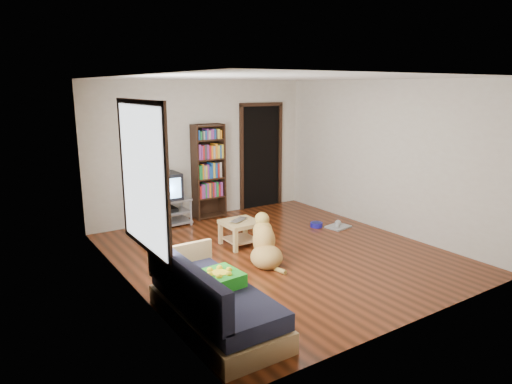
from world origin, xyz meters
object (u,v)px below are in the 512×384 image
sofa (211,303)px  dog (265,245)px  tv_stand (165,212)px  crt_tv (163,186)px  coffee_table (241,228)px  laptop (241,221)px  dog_bowl (316,225)px  green_cushion (219,279)px  bookshelf (208,166)px  grey_rag (338,227)px

sofa → dog: 1.87m
tv_stand → sofa: sofa is taller
crt_tv → coffee_table: (0.61, -1.65, -0.46)m
laptop → crt_tv: (-0.61, 1.68, 0.33)m
sofa → dog_bowl: bearing=32.7°
green_cushion → sofa: (-0.12, -0.04, -0.23)m
tv_stand → bookshelf: (0.95, 0.09, 0.73)m
crt_tv → sofa: bearing=-104.9°
tv_stand → dog: 2.52m
grey_rag → bookshelf: (-1.62, 1.89, 0.99)m
sofa → dog: sofa is taller
dog → green_cushion: bearing=-140.3°
crt_tv → dog: bearing=-78.7°
crt_tv → coffee_table: size_ratio=1.05×
crt_tv → laptop: bearing=-70.1°
green_cushion → tv_stand: size_ratio=0.48×
green_cushion → coffee_table: bearing=48.8°
grey_rag → coffee_table: size_ratio=0.73×
coffee_table → tv_stand: bearing=110.5°
laptop → dog_bowl: size_ratio=1.60×
dog_bowl → grey_rag: (0.30, -0.25, -0.03)m
sofa → coffee_table: sofa is taller
green_cushion → crt_tv: crt_tv is taller
bookshelf → dog: bearing=-100.0°
grey_rag → crt_tv: 3.23m
bookshelf → grey_rag: bearing=-49.5°
laptop → dog: bearing=-127.0°
crt_tv → tv_stand: bearing=-90.0°
sofa → dog: bearing=38.2°
coffee_table → dog: (-0.11, -0.85, -0.01)m
green_cushion → grey_rag: bearing=23.0°
green_cushion → dog: 1.76m
laptop → tv_stand: tv_stand is taller
grey_rag → dog: size_ratio=0.45×
green_cushion → dog: dog is taller
dog → crt_tv: bearing=101.3°
tv_stand → crt_tv: bearing=90.0°
bookshelf → dog: 2.71m
dog_bowl → coffee_table: coffee_table is taller
grey_rag → sofa: 3.99m
laptop → bookshelf: bearing=49.8°
green_cushion → laptop: size_ratio=1.22×
coffee_table → sofa: bearing=-128.3°
sofa → dog: (1.47, 1.16, 0.01)m
grey_rag → sofa: bearing=-152.6°
grey_rag → tv_stand: size_ratio=0.44×
green_cushion → crt_tv: size_ratio=0.74×
bookshelf → dog: (-0.45, -2.57, -0.73)m
tv_stand → bookshelf: 1.20m
bookshelf → sofa: bearing=-117.3°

